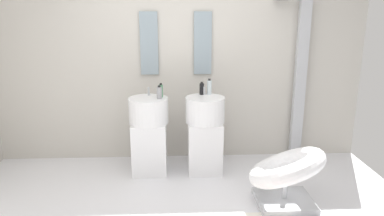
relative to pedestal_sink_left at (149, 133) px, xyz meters
name	(u,v)px	position (x,y,z in m)	size (l,w,h in m)	color
rear_partition	(176,59)	(0.33, 0.52, 0.81)	(4.80, 0.10, 2.60)	beige
pedestal_sink_left	(149,133)	(0.00, 0.00, 0.00)	(0.46, 0.46, 1.02)	white
pedestal_sink_right	(205,132)	(0.66, 0.00, 0.00)	(0.46, 0.46, 1.02)	white
vanity_mirror_left	(149,43)	(0.00, 0.45, 1.02)	(0.22, 0.03, 0.77)	#8C9EA8
vanity_mirror_right	(203,43)	(0.66, 0.45, 1.02)	(0.22, 0.03, 0.77)	#8C9EA8
shower_column	(299,77)	(1.90, 0.40, 0.59)	(0.49, 0.24, 2.05)	#B7BABF
lounge_chair	(286,172)	(1.41, -0.83, -0.14)	(1.09, 1.09, 0.65)	#B7BABF
soap_bottle_grey	(159,93)	(0.13, -0.04, 0.50)	(0.06, 0.06, 0.15)	#99999E
soap_bottle_clear	(209,87)	(0.73, 0.16, 0.52)	(0.05, 0.05, 0.19)	silver
soap_bottle_green	(161,91)	(0.15, 0.04, 0.51)	(0.05, 0.05, 0.16)	#59996B
soap_bottle_black	(202,89)	(0.63, 0.15, 0.50)	(0.05, 0.05, 0.15)	black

